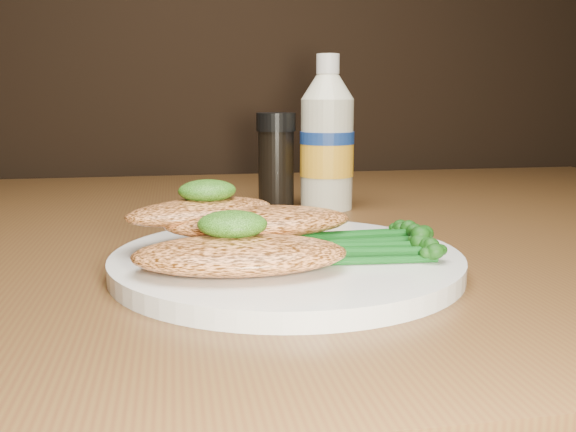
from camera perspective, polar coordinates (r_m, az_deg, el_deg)
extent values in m
cylinder|color=white|center=(0.45, -0.12, -4.16)|extent=(0.25, 0.25, 0.01)
ellipsoid|color=#FA934F|center=(0.40, -4.37, -3.52)|extent=(0.14, 0.08, 0.02)
ellipsoid|color=#FA934F|center=(0.46, -2.71, -0.51)|extent=(0.14, 0.08, 0.02)
ellipsoid|color=#FA934F|center=(0.47, -7.91, 0.43)|extent=(0.13, 0.10, 0.02)
ellipsoid|color=#113307|center=(0.41, -5.10, -0.75)|extent=(0.06, 0.06, 0.02)
ellipsoid|color=#113307|center=(0.48, -7.39, 2.31)|extent=(0.05, 0.05, 0.02)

